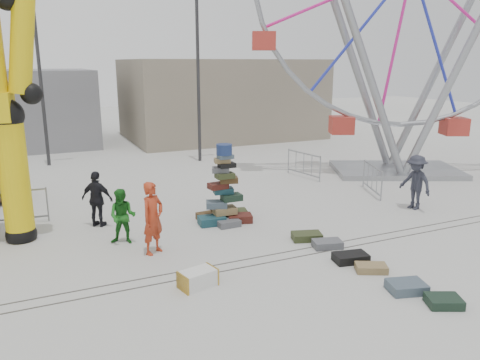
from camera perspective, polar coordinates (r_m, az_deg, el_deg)
name	(u,v)px	position (r m, az deg, el deg)	size (l,w,h in m)	color
ground	(265,275)	(11.16, 3.12, -11.52)	(90.00, 90.00, 0.00)	#9E9E99
track_line_near	(254,265)	(11.64, 1.74, -10.35)	(40.00, 0.04, 0.01)	#47443F
track_line_far	(247,259)	(11.97, 0.89, -9.63)	(40.00, 0.04, 0.01)	#47443F
building_right	(221,99)	(31.26, -2.34, 9.89)	(12.00, 8.00, 5.00)	gray
building_left	(3,108)	(31.04, -26.93, 7.80)	(10.00, 8.00, 4.40)	gray
lamp_post_right	(200,70)	(23.24, -4.91, 13.26)	(1.41, 0.25, 8.00)	#2D2D30
lamp_post_left	(42,70)	(23.92, -23.02, 12.24)	(1.41, 0.25, 8.00)	#2D2D30
suitcase_tower	(224,200)	(14.49, -1.97, -2.47)	(1.78, 1.52, 2.45)	#19424D
steamer_trunk	(198,279)	(10.60, -5.16, -11.88)	(0.82, 0.47, 0.38)	silver
row_case_0	(307,236)	(13.30, 8.14, -6.82)	(0.81, 0.51, 0.21)	#353E1F
row_case_1	(327,244)	(12.87, 10.61, -7.67)	(0.76, 0.48, 0.20)	#5A5C62
row_case_2	(351,258)	(12.11, 13.34, -9.19)	(0.84, 0.50, 0.21)	black
row_case_3	(371,268)	(11.71, 15.71, -10.29)	(0.73, 0.43, 0.18)	olive
row_case_4	(407,287)	(11.00, 19.64, -12.17)	(0.79, 0.58, 0.22)	#485967
row_case_5	(444,301)	(10.69, 23.60, -13.39)	(0.68, 0.51, 0.20)	#192E21
barricade_dummy_c	(12,208)	(15.81, -26.03, -3.03)	(2.00, 0.10, 1.10)	gray
barricade_wheel_front	(372,179)	(18.28, 15.82, 0.08)	(2.00, 0.10, 1.10)	gray
barricade_wheel_back	(304,165)	(20.27, 7.76, 1.85)	(2.00, 0.10, 1.10)	gray
pedestrian_red	(153,218)	(12.23, -10.57, -4.58)	(0.69, 0.46, 1.90)	#A12F17
pedestrian_green	(123,216)	(13.12, -14.12, -4.34)	(0.74, 0.58, 1.53)	#18631A
pedestrian_black	(97,199)	(14.64, -17.01, -2.24)	(1.00, 0.42, 1.70)	black
pedestrian_grey	(415,182)	(16.73, 20.61, -0.26)	(1.20, 0.69, 1.85)	#242530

